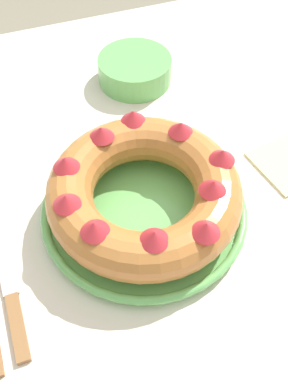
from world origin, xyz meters
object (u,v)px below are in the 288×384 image
at_px(serving_dish, 144,210).
at_px(cake_knife, 12,298).
at_px(bundt_cake, 144,191).
at_px(side_bowl, 135,70).

xyz_separation_m(serving_dish, cake_knife, (-0.20, -0.06, -0.01)).
xyz_separation_m(serving_dish, bundt_cake, (-0.00, -0.00, 0.04)).
relative_size(serving_dish, side_bowl, 2.19).
relative_size(cake_knife, side_bowl, 1.48).
height_order(bundt_cake, cake_knife, bundt_cake).
height_order(serving_dish, bundt_cake, bundt_cake).
bearing_deg(bundt_cake, cake_knife, -161.74).
bearing_deg(serving_dish, bundt_cake, -127.01).
height_order(cake_knife, side_bowl, side_bowl).
bearing_deg(side_bowl, bundt_cake, -106.65).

